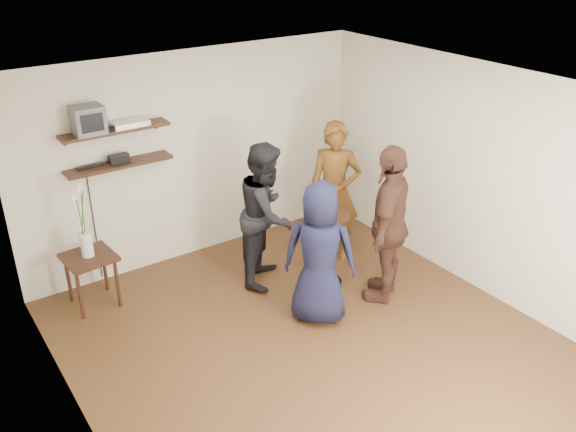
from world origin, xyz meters
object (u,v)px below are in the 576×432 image
at_px(person_brown, 389,224).
at_px(radio, 119,159).
at_px(crt_monitor, 88,120).
at_px(person_dark, 267,214).
at_px(person_navy, 320,254).
at_px(drinks_table, 327,239).
at_px(dvd_deck, 129,123).
at_px(side_table, 90,264).
at_px(person_plaid, 334,192).

bearing_deg(person_brown, radio, -76.94).
xyz_separation_m(crt_monitor, radio, (0.28, 0.00, -0.50)).
distance_m(person_dark, person_navy, 1.01).
bearing_deg(crt_monitor, drinks_table, -34.87).
relative_size(dvd_deck, side_table, 0.64).
distance_m(side_table, person_brown, 3.31).
distance_m(radio, drinks_table, 2.52).
bearing_deg(person_navy, dvd_deck, -15.09).
distance_m(drinks_table, person_plaid, 0.77).
height_order(crt_monitor, person_plaid, crt_monitor).
distance_m(side_table, drinks_table, 2.66).
distance_m(dvd_deck, person_brown, 3.07).
bearing_deg(drinks_table, person_navy, -134.38).
bearing_deg(radio, person_brown, -42.71).
bearing_deg(crt_monitor, person_plaid, -20.36).
relative_size(person_plaid, person_brown, 0.97).
height_order(drinks_table, person_plaid, person_plaid).
distance_m(dvd_deck, person_navy, 2.54).
height_order(radio, drinks_table, radio).
height_order(side_table, person_dark, person_dark).
bearing_deg(person_dark, side_table, 117.27).
bearing_deg(person_plaid, side_table, -147.32).
height_order(crt_monitor, drinks_table, crt_monitor).
height_order(drinks_table, person_dark, person_dark).
xyz_separation_m(crt_monitor, person_dark, (1.61, -0.96, -1.16)).
bearing_deg(person_dark, crt_monitor, 104.45).
bearing_deg(person_navy, person_dark, -45.50).
distance_m(person_plaid, person_dark, 1.00).
relative_size(crt_monitor, person_navy, 0.20).
distance_m(dvd_deck, person_plaid, 2.57).
bearing_deg(side_table, person_plaid, -12.18).
bearing_deg(person_plaid, drinks_table, -90.00).
xyz_separation_m(dvd_deck, person_brown, (2.06, -2.05, -0.98)).
xyz_separation_m(crt_monitor, dvd_deck, (0.45, 0.00, -0.12)).
relative_size(dvd_deck, person_plaid, 0.23).
bearing_deg(drinks_table, person_dark, 134.62).
relative_size(crt_monitor, side_table, 0.51).
bearing_deg(person_plaid, person_dark, -135.26).
bearing_deg(dvd_deck, crt_monitor, 180.00).
relative_size(side_table, person_plaid, 0.35).
height_order(crt_monitor, person_navy, crt_monitor).
bearing_deg(person_brown, side_table, -65.63).
bearing_deg(person_dark, person_brown, -95.20).
height_order(dvd_deck, radio, dvd_deck).
relative_size(person_plaid, person_dark, 1.03).
distance_m(person_navy, person_brown, 0.90).
distance_m(person_dark, person_brown, 1.41).
relative_size(crt_monitor, radio, 1.45).
bearing_deg(side_table, crt_monitor, 48.16).
relative_size(crt_monitor, person_dark, 0.19).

